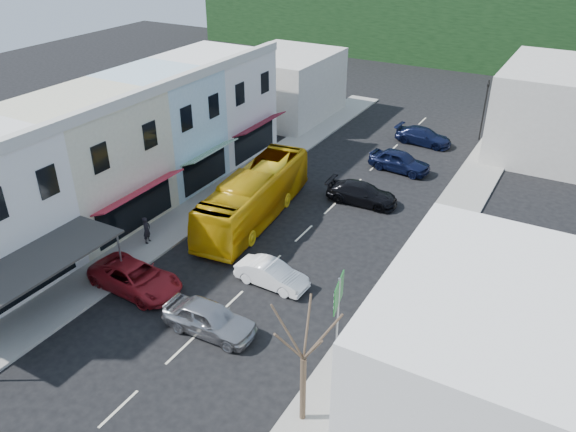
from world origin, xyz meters
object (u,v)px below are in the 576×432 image
(car_white, at_px, (272,274))
(car_silver, at_px, (210,320))
(street_tree, at_px, (303,359))
(pedestrian_left, at_px, (147,230))
(direction_sign, at_px, (338,313))
(car_red, at_px, (136,278))
(bus, at_px, (254,197))
(traffic_signal, at_px, (484,111))

(car_white, bearing_deg, car_silver, 174.36)
(car_silver, height_order, street_tree, street_tree)
(pedestrian_left, relative_size, direction_sign, 0.45)
(car_red, bearing_deg, car_silver, -95.91)
(bus, bearing_deg, direction_sign, -47.28)
(pedestrian_left, xyz_separation_m, direction_sign, (13.66, -2.58, 0.90))
(car_white, bearing_deg, traffic_signal, -8.09)
(car_silver, relative_size, car_white, 1.00)
(car_silver, relative_size, street_tree, 0.68)
(street_tree, bearing_deg, car_white, 128.44)
(bus, relative_size, street_tree, 1.80)
(bus, relative_size, pedestrian_left, 6.82)
(car_red, bearing_deg, direction_sign, -80.97)
(car_silver, height_order, traffic_signal, traffic_signal)
(direction_sign, relative_size, street_tree, 0.59)
(bus, height_order, street_tree, street_tree)
(car_white, relative_size, car_red, 0.96)
(car_silver, bearing_deg, direction_sign, -72.28)
(car_white, height_order, car_red, same)
(car_silver, xyz_separation_m, car_red, (-5.42, 0.85, 0.00))
(direction_sign, distance_m, street_tree, 4.78)
(bus, height_order, car_silver, bus)
(bus, height_order, car_white, bus)
(direction_sign, bearing_deg, pedestrian_left, 157.56)
(car_white, bearing_deg, bus, 41.00)
(car_red, distance_m, traffic_signal, 33.09)
(direction_sign, height_order, street_tree, street_tree)
(street_tree, bearing_deg, bus, 128.79)
(car_silver, relative_size, pedestrian_left, 2.59)
(pedestrian_left, bearing_deg, direction_sign, -112.44)
(pedestrian_left, bearing_deg, car_silver, -131.72)
(car_silver, distance_m, street_tree, 7.27)
(bus, bearing_deg, street_tree, -57.66)
(car_red, distance_m, direction_sign, 11.23)
(direction_sign, height_order, traffic_signal, traffic_signal)
(car_red, height_order, traffic_signal, traffic_signal)
(bus, distance_m, street_tree, 16.75)
(car_silver, distance_m, pedestrian_left, 9.22)
(traffic_signal, bearing_deg, pedestrian_left, 41.33)
(street_tree, bearing_deg, pedestrian_left, 153.58)
(pedestrian_left, bearing_deg, bus, -45.20)
(direction_sign, bearing_deg, bus, 127.40)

